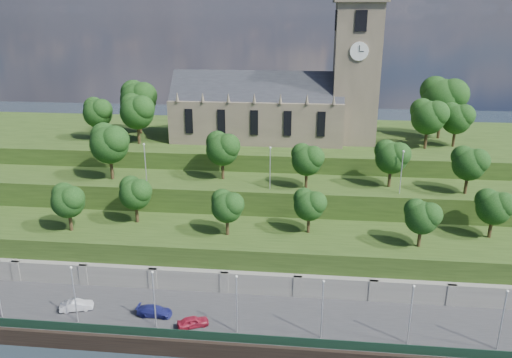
# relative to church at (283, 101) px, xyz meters

# --- Properties ---
(promenade) EXTENTS (160.00, 12.00, 2.00)m
(promenade) POSITION_rel_church_xyz_m (-0.79, -39.98, -21.52)
(promenade) COLOR #2D2D30
(promenade) RESTS_ON ground
(quay_wall) EXTENTS (160.00, 0.50, 2.20)m
(quay_wall) POSITION_rel_church_xyz_m (-0.79, -46.03, -21.42)
(quay_wall) COLOR black
(quay_wall) RESTS_ON ground
(fence) EXTENTS (160.00, 0.10, 1.20)m
(fence) POSITION_rel_church_xyz_m (-0.79, -45.38, -19.92)
(fence) COLOR #152F20
(fence) RESTS_ON promenade
(retaining_wall) EXTENTS (160.00, 2.10, 5.00)m
(retaining_wall) POSITION_rel_church_xyz_m (-0.79, -34.01, -20.02)
(retaining_wall) COLOR slate
(retaining_wall) RESTS_ON ground
(embankment_lower) EXTENTS (160.00, 12.00, 8.00)m
(embankment_lower) POSITION_rel_church_xyz_m (-0.79, -27.98, -18.52)
(embankment_lower) COLOR #263D14
(embankment_lower) RESTS_ON ground
(embankment_upper) EXTENTS (160.00, 10.00, 12.00)m
(embankment_upper) POSITION_rel_church_xyz_m (-0.79, -16.98, -16.52)
(embankment_upper) COLOR #263D14
(embankment_upper) RESTS_ON ground
(hilltop) EXTENTS (160.00, 32.00, 15.00)m
(hilltop) POSITION_rel_church_xyz_m (-0.79, 4.02, -15.02)
(hilltop) COLOR #263D14
(hilltop) RESTS_ON ground
(church) EXTENTS (38.60, 12.35, 27.60)m
(church) POSITION_rel_church_xyz_m (0.00, 0.00, 0.00)
(church) COLOR brown
(church) RESTS_ON hilltop
(trees_lower) EXTENTS (65.67, 8.80, 7.18)m
(trees_lower) POSITION_rel_church_xyz_m (-0.51, -27.93, -9.80)
(trees_lower) COLOR #2F2212
(trees_lower) RESTS_ON embankment_lower
(trees_upper) EXTENTS (62.69, 8.17, 9.38)m
(trees_upper) POSITION_rel_church_xyz_m (-2.17, -17.71, -4.98)
(trees_upper) COLOR #2F2212
(trees_upper) RESTS_ON embankment_upper
(trees_hilltop) EXTENTS (72.56, 17.08, 11.88)m
(trees_hilltop) POSITION_rel_church_xyz_m (2.15, -0.30, -0.66)
(trees_hilltop) COLOR #2F2212
(trees_hilltop) RESTS_ON hilltop
(lamp_posts_promenade) EXTENTS (60.36, 0.36, 7.76)m
(lamp_posts_promenade) POSITION_rel_church_xyz_m (-2.79, -43.48, -16.03)
(lamp_posts_promenade) COLOR #B2B2B7
(lamp_posts_promenade) RESTS_ON promenade
(lamp_posts_upper) EXTENTS (40.36, 0.36, 6.87)m
(lamp_posts_upper) POSITION_rel_church_xyz_m (-0.79, -19.98, -6.50)
(lamp_posts_upper) COLOR #B2B2B7
(lamp_posts_upper) RESTS_ON embankment_upper
(car_left) EXTENTS (4.15, 3.01, 1.31)m
(car_left) POSITION_rel_church_xyz_m (-8.31, -42.89, -19.87)
(car_left) COLOR #A81C33
(car_left) RESTS_ON promenade
(car_middle) EXTENTS (4.35, 2.63, 1.35)m
(car_middle) POSITION_rel_church_xyz_m (-24.05, -41.00, -19.84)
(car_middle) COLOR #B5B4B9
(car_middle) RESTS_ON promenade
(car_right) EXTENTS (4.54, 1.95, 1.30)m
(car_right) POSITION_rel_church_xyz_m (-13.67, -41.14, -19.87)
(car_right) COLOR navy
(car_right) RESTS_ON promenade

